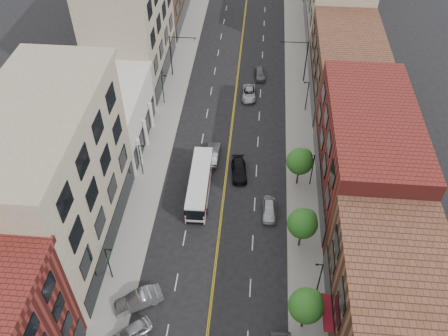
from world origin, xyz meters
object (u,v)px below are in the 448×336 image
(car_lane_behind, at_px, (213,154))
(car_lane_b, at_px, (249,93))
(car_parked_far, at_px, (269,210))
(car_lane_c, at_px, (260,74))
(car_angle_b, at_px, (139,300))
(car_angle_a, at_px, (131,333))
(city_bus, at_px, (200,183))
(car_lane_a, at_px, (239,170))

(car_lane_behind, bearing_deg, car_lane_b, -104.37)
(car_parked_far, distance_m, car_lane_b, 24.51)
(car_parked_far, xyz_separation_m, car_lane_c, (-2.09, 30.08, -0.01))
(car_lane_c, bearing_deg, car_angle_b, -111.66)
(car_angle_a, height_order, car_lane_b, car_angle_a)
(car_angle_a, xyz_separation_m, car_lane_b, (9.57, 41.36, -0.09))
(car_parked_far, distance_m, car_lane_behind, 12.25)
(car_angle_a, bearing_deg, city_bus, 126.86)
(car_angle_a, xyz_separation_m, car_lane_c, (11.11, 47.20, -0.05))
(car_lane_behind, xyz_separation_m, car_lane_b, (4.27, 14.88, -0.15))
(car_parked_far, relative_size, car_lane_c, 1.02)
(car_parked_far, height_order, car_lane_c, car_parked_far)
(city_bus, distance_m, car_lane_c, 28.07)
(car_angle_a, xyz_separation_m, car_angle_b, (0.00, 3.58, 0.07))
(car_lane_a, bearing_deg, car_lane_c, 77.97)
(city_bus, distance_m, car_lane_a, 6.10)
(car_parked_far, height_order, car_lane_a, car_parked_far)
(car_angle_b, bearing_deg, car_lane_b, 136.33)
(car_lane_behind, relative_size, car_lane_a, 1.02)
(car_parked_far, bearing_deg, car_lane_a, 121.16)
(car_lane_behind, height_order, car_lane_c, car_lane_behind)
(car_angle_a, distance_m, car_angle_b, 3.58)
(car_angle_b, height_order, car_lane_behind, car_angle_b)
(city_bus, xyz_separation_m, car_angle_b, (-4.32, -16.40, -0.83))
(car_angle_b, relative_size, car_lane_a, 1.03)
(car_angle_a, xyz_separation_m, car_lane_a, (9.09, 23.65, -0.05))
(car_lane_a, bearing_deg, city_bus, -149.49)
(car_angle_a, bearing_deg, car_lane_a, 118.05)
(car_angle_a, relative_size, car_lane_c, 1.07)
(car_lane_a, bearing_deg, car_lane_b, 81.32)
(car_lane_b, xyz_separation_m, car_lane_c, (1.54, 5.84, 0.04))
(car_lane_b, height_order, car_lane_c, car_lane_c)
(car_parked_far, bearing_deg, car_angle_a, -128.66)
(car_lane_a, xyz_separation_m, car_lane_b, (0.48, 17.71, -0.04))
(car_angle_b, relative_size, car_lane_b, 1.05)
(car_lane_behind, distance_m, car_lane_a, 4.73)
(city_bus, height_order, car_lane_behind, city_bus)
(car_angle_a, distance_m, car_parked_far, 21.62)
(car_lane_b, bearing_deg, car_lane_a, -92.49)
(city_bus, bearing_deg, car_lane_b, 75.34)
(car_lane_behind, bearing_deg, car_angle_b, 78.61)
(car_parked_far, relative_size, car_lane_a, 0.87)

